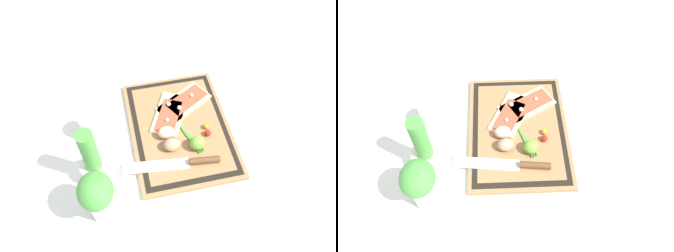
% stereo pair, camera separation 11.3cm
% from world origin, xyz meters
% --- Properties ---
extents(ground_plane, '(6.00, 6.00, 0.00)m').
position_xyz_m(ground_plane, '(0.00, 0.00, 0.00)').
color(ground_plane, white).
extents(cutting_board, '(0.48, 0.35, 0.02)m').
position_xyz_m(cutting_board, '(0.00, 0.00, 0.01)').
color(cutting_board, '#997047').
rests_on(cutting_board, ground_plane).
extents(pizza_slice_near, '(0.18, 0.22, 0.02)m').
position_xyz_m(pizza_slice_near, '(0.10, -0.04, 0.02)').
color(pizza_slice_near, beige).
rests_on(pizza_slice_near, cutting_board).
extents(pizza_slice_far, '(0.21, 0.17, 0.02)m').
position_xyz_m(pizza_slice_far, '(0.06, 0.03, 0.02)').
color(pizza_slice_far, beige).
rests_on(pizza_slice_far, cutting_board).
extents(knife, '(0.07, 0.32, 0.02)m').
position_xyz_m(knife, '(-0.15, 0.01, 0.03)').
color(knife, silver).
rests_on(knife, cutting_board).
extents(egg_brown, '(0.04, 0.06, 0.04)m').
position_xyz_m(egg_brown, '(-0.08, 0.05, 0.04)').
color(egg_brown, tan).
rests_on(egg_brown, cutting_board).
extents(egg_pink, '(0.04, 0.06, 0.04)m').
position_xyz_m(egg_pink, '(-0.03, 0.06, 0.04)').
color(egg_pink, beige).
rests_on(egg_pink, cutting_board).
extents(lime, '(0.05, 0.05, 0.05)m').
position_xyz_m(lime, '(-0.09, -0.03, 0.04)').
color(lime, '#70A838').
rests_on(lime, cutting_board).
extents(cherry_tomato_red, '(0.02, 0.02, 0.02)m').
position_xyz_m(cherry_tomato_red, '(-0.05, -0.08, 0.03)').
color(cherry_tomato_red, red).
rests_on(cherry_tomato_red, cutting_board).
extents(cherry_tomato_yellow, '(0.02, 0.02, 0.02)m').
position_xyz_m(cherry_tomato_yellow, '(-0.02, -0.09, 0.03)').
color(cherry_tomato_yellow, gold).
rests_on(cherry_tomato_yellow, cutting_board).
extents(scallion_bunch, '(0.24, 0.12, 0.01)m').
position_xyz_m(scallion_bunch, '(-0.00, 0.00, 0.02)').
color(scallion_bunch, '#47933D').
rests_on(scallion_bunch, cutting_board).
extents(herb_pot, '(0.09, 0.09, 0.24)m').
position_xyz_m(herb_pot, '(-0.12, 0.30, 0.08)').
color(herb_pot, white).
rests_on(herb_pot, ground_plane).
extents(sauce_jar, '(0.07, 0.07, 0.10)m').
position_xyz_m(sauce_jar, '(0.05, 0.31, 0.04)').
color(sauce_jar, silver).
rests_on(sauce_jar, ground_plane).
extents(herb_glass, '(0.11, 0.10, 0.20)m').
position_xyz_m(herb_glass, '(-0.25, 0.29, 0.12)').
color(herb_glass, silver).
rests_on(herb_glass, ground_plane).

